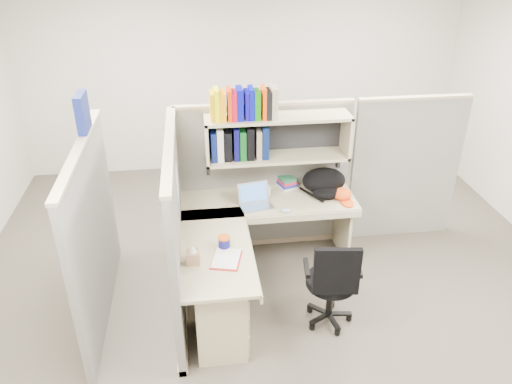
{
  "coord_description": "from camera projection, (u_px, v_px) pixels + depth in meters",
  "views": [
    {
      "loc": [
        -0.69,
        -3.73,
        3.15
      ],
      "look_at": [
        -0.17,
        0.25,
        1.0
      ],
      "focal_mm": 35.0,
      "sensor_mm": 36.0,
      "label": 1
    }
  ],
  "objects": [
    {
      "name": "backpack",
      "position": [
        325.0,
        183.0,
        5.01
      ],
      "size": [
        0.5,
        0.42,
        0.26
      ],
      "primitive_type": null,
      "rotation": [
        0.0,
        0.0,
        0.19
      ],
      "color": "black",
      "rests_on": "desk"
    },
    {
      "name": "paper_cup",
      "position": [
        267.0,
        190.0,
        5.06
      ],
      "size": [
        0.08,
        0.08,
        0.1
      ],
      "primitive_type": "cylinder",
      "rotation": [
        0.0,
        0.0,
        -0.24
      ],
      "color": "white",
      "rests_on": "desk"
    },
    {
      "name": "mouse",
      "position": [
        286.0,
        210.0,
        4.76
      ],
      "size": [
        0.11,
        0.09,
        0.03
      ],
      "primitive_type": "ellipsoid",
      "rotation": [
        0.0,
        0.0,
        0.36
      ],
      "color": "#90A7CC",
      "rests_on": "desk"
    },
    {
      "name": "laptop",
      "position": [
        256.0,
        197.0,
        4.8
      ],
      "size": [
        0.36,
        0.36,
        0.22
      ],
      "primitive_type": null,
      "rotation": [
        0.0,
        0.0,
        0.17
      ],
      "color": "#ABABB0",
      "rests_on": "desk"
    },
    {
      "name": "cubicle",
      "position": [
        233.0,
        192.0,
        4.75
      ],
      "size": [
        3.79,
        1.84,
        1.95
      ],
      "color": "slate",
      "rests_on": "ground"
    },
    {
      "name": "loose_paper",
      "position": [
        226.0,
        258.0,
        4.1
      ],
      "size": [
        0.28,
        0.33,
        0.0
      ],
      "primitive_type": null,
      "rotation": [
        0.0,
        0.0,
        -0.25
      ],
      "color": "silver",
      "rests_on": "desk"
    },
    {
      "name": "room_shell",
      "position": [
        280.0,
        138.0,
        4.06
      ],
      "size": [
        6.0,
        6.0,
        6.0
      ],
      "color": "beige",
      "rests_on": "ground"
    },
    {
      "name": "snack_canister",
      "position": [
        224.0,
        242.0,
        4.23
      ],
      "size": [
        0.1,
        0.1,
        0.1
      ],
      "color": "#10105E",
      "rests_on": "desk"
    },
    {
      "name": "ground",
      "position": [
        277.0,
        294.0,
        4.83
      ],
      "size": [
        6.0,
        6.0,
        0.0
      ],
      "primitive_type": "plane",
      "color": "#3B342E",
      "rests_on": "ground"
    },
    {
      "name": "book_stack",
      "position": [
        286.0,
        181.0,
        5.22
      ],
      "size": [
        0.24,
        0.27,
        0.11
      ],
      "primitive_type": null,
      "rotation": [
        0.0,
        0.0,
        0.34
      ],
      "color": "slate",
      "rests_on": "desk"
    },
    {
      "name": "orange_cap",
      "position": [
        342.0,
        194.0,
        4.98
      ],
      "size": [
        0.25,
        0.27,
        0.11
      ],
      "primitive_type": null,
      "rotation": [
        0.0,
        0.0,
        0.27
      ],
      "color": "#DB4613",
      "rests_on": "desk"
    },
    {
      "name": "tissue_box",
      "position": [
        193.0,
        254.0,
        4.01
      ],
      "size": [
        0.11,
        0.11,
        0.17
      ],
      "primitive_type": null,
      "rotation": [
        0.0,
        0.0,
        -0.02
      ],
      "color": "tan",
      "rests_on": "desk"
    },
    {
      "name": "desk",
      "position": [
        237.0,
        279.0,
        4.33
      ],
      "size": [
        1.74,
        1.75,
        0.73
      ],
      "color": "tan",
      "rests_on": "ground"
    },
    {
      "name": "task_chair",
      "position": [
        331.0,
        295.0,
        4.31
      ],
      "size": [
        0.5,
        0.46,
        0.92
      ],
      "color": "black",
      "rests_on": "ground"
    }
  ]
}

